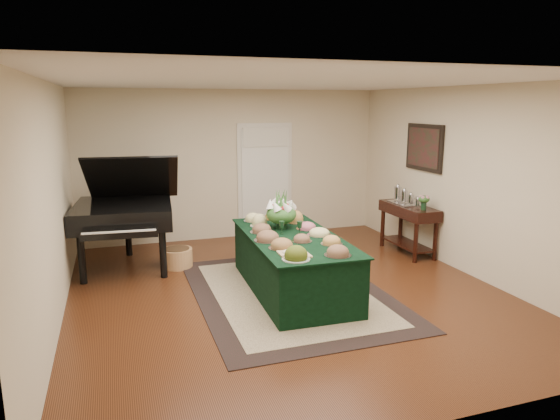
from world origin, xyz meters
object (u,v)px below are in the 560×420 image
object	(u,v)px
buffet_table	(293,263)
floral_centerpiece	(281,210)
grand_piano	(124,212)
mahogany_sideboard	(409,216)

from	to	relation	value
buffet_table	floral_centerpiece	size ratio (longest dim) A/B	5.56
buffet_table	grand_piano	xyz separation A→B (m)	(-2.05, 1.70, 0.48)
floral_centerpiece	mahogany_sideboard	world-z (taller)	floral_centerpiece
grand_piano	mahogany_sideboard	distance (m)	4.52
floral_centerpiece	grand_piano	size ratio (longest dim) A/B	0.24
floral_centerpiece	mahogany_sideboard	xyz separation A→B (m)	(2.42, 0.60, -0.39)
buffet_table	mahogany_sideboard	bearing A→B (deg)	23.12
grand_piano	floral_centerpiece	bearing A→B (deg)	-31.87
buffet_table	grand_piano	world-z (taller)	grand_piano
floral_centerpiece	buffet_table	bearing A→B (deg)	-88.37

